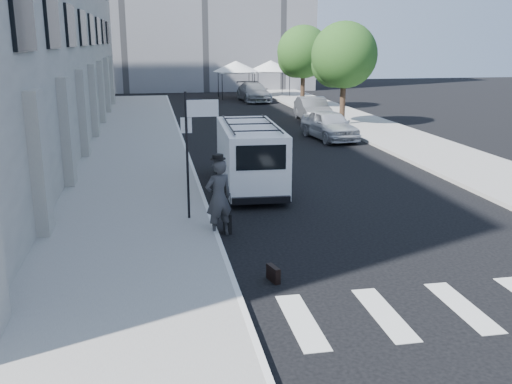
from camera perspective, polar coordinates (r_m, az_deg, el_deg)
name	(u,v)px	position (r m, az deg, el deg)	size (l,w,h in m)	color
ground	(310,258)	(13.58, 5.38, -6.58)	(120.00, 120.00, 0.00)	black
sidewalk_left	(137,143)	(28.56, -11.84, 4.79)	(4.50, 48.00, 0.15)	gray
sidewalk_right	(364,125)	(34.83, 10.76, 6.64)	(4.00, 56.00, 0.15)	gray
sign_pole	(195,129)	(15.55, -6.11, 6.31)	(1.03, 0.07, 3.50)	black
tree_near	(342,58)	(34.13, 8.57, 13.15)	(3.80, 3.83, 6.03)	black
tree_far	(301,54)	(42.74, 4.57, 13.60)	(3.80, 3.83, 6.03)	black
tent_left	(236,67)	(50.74, -2.02, 12.43)	(4.00, 4.00, 3.20)	black
tent_right	(271,66)	(51.80, 1.48, 12.48)	(4.00, 4.00, 3.20)	black
businessman	(219,198)	(14.76, -3.76, -0.59)	(0.74, 0.49, 2.04)	#343436
briefcase	(273,274)	(12.23, 1.74, -8.17)	(0.12, 0.44, 0.34)	black
suitcase	(227,222)	(15.19, -2.90, -3.06)	(0.27, 0.39, 1.04)	black
cargo_van	(249,155)	(19.66, -0.67, 3.71)	(2.23, 5.82, 2.17)	white
parked_car_a	(329,125)	(29.65, 7.34, 6.69)	(1.78, 4.43, 1.51)	#B4B7BC
parked_car_b	(313,109)	(36.16, 5.68, 8.22)	(1.60, 4.58, 1.51)	#505257
parked_car_c	(254,92)	(47.96, -0.24, 9.97)	(2.16, 5.32, 1.54)	gray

